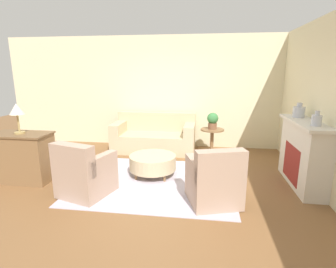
% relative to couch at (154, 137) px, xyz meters
% --- Properties ---
extents(ground_plane, '(16.00, 16.00, 0.00)m').
position_rel_couch_xyz_m(ground_plane, '(0.38, -1.89, -0.33)').
color(ground_plane, brown).
extents(wall_back, '(8.82, 0.12, 2.80)m').
position_rel_couch_xyz_m(wall_back, '(0.38, 0.58, 1.07)').
color(wall_back, beige).
rests_on(wall_back, ground_plane).
extents(wall_right, '(0.12, 9.38, 2.80)m').
position_rel_couch_xyz_m(wall_right, '(3.13, -1.89, 1.07)').
color(wall_right, beige).
rests_on(wall_right, ground_plane).
extents(rug, '(2.70, 2.27, 0.01)m').
position_rel_couch_xyz_m(rug, '(0.38, -1.89, -0.33)').
color(rug, '#BCB2C1').
rests_on(rug, ground_plane).
extents(couch, '(1.98, 0.92, 0.91)m').
position_rel_couch_xyz_m(couch, '(0.00, 0.00, 0.00)').
color(couch, '#C6B289').
rests_on(couch, ground_plane).
extents(armchair_left, '(0.88, 0.90, 0.88)m').
position_rel_couch_xyz_m(armchair_left, '(-0.63, -2.56, 0.02)').
color(armchair_left, tan).
rests_on(armchair_left, rug).
extents(armchair_right, '(0.88, 0.90, 0.88)m').
position_rel_couch_xyz_m(armchair_right, '(1.38, -2.56, 0.02)').
color(armchair_right, tan).
rests_on(armchair_right, rug).
extents(ottoman_table, '(0.87, 0.87, 0.38)m').
position_rel_couch_xyz_m(ottoman_table, '(0.27, -1.61, -0.07)').
color(ottoman_table, '#C6B289').
rests_on(ottoman_table, rug).
extents(side_table, '(0.54, 0.54, 0.62)m').
position_rel_couch_xyz_m(side_table, '(1.40, -0.18, 0.10)').
color(side_table, olive).
rests_on(side_table, ground_plane).
extents(fireplace, '(0.44, 1.50, 1.12)m').
position_rel_couch_xyz_m(fireplace, '(2.88, -1.67, 0.26)').
color(fireplace, silver).
rests_on(fireplace, ground_plane).
extents(dresser, '(1.01, 0.54, 0.87)m').
position_rel_couch_xyz_m(dresser, '(-1.95, -2.16, 0.12)').
color(dresser, olive).
rests_on(dresser, ground_plane).
extents(vase_mantel_near, '(0.20, 0.20, 0.26)m').
position_rel_couch_xyz_m(vase_mantel_near, '(2.87, -1.29, 0.90)').
color(vase_mantel_near, silver).
rests_on(vase_mantel_near, fireplace).
extents(vase_mantel_far, '(0.14, 0.14, 0.23)m').
position_rel_couch_xyz_m(vase_mantel_far, '(2.87, -2.06, 0.88)').
color(vase_mantel_far, silver).
rests_on(vase_mantel_far, fireplace).
extents(potted_plant_on_side_table, '(0.26, 0.26, 0.38)m').
position_rel_couch_xyz_m(potted_plant_on_side_table, '(1.40, -0.18, 0.50)').
color(potted_plant_on_side_table, brown).
rests_on(potted_plant_on_side_table, side_table).
extents(table_lamp, '(0.24, 0.24, 0.52)m').
position_rel_couch_xyz_m(table_lamp, '(-1.95, -2.16, 0.93)').
color(table_lamp, tan).
rests_on(table_lamp, dresser).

